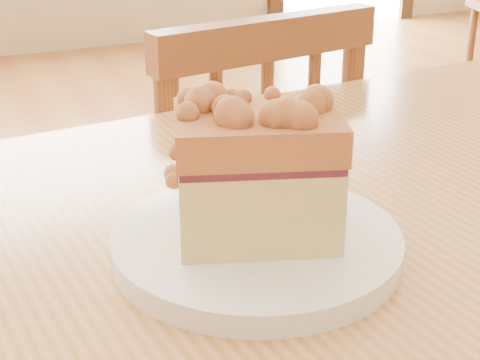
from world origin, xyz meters
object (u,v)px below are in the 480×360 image
object	(u,v)px
cafe_table_main	(370,359)
cake_slice	(254,164)
cafe_chair_main	(218,249)
plate	(256,244)

from	to	relation	value
cafe_table_main	cake_slice	size ratio (longest dim) A/B	8.61
cafe_table_main	cafe_chair_main	distance (m)	0.63
plate	cake_slice	size ratio (longest dim) A/B	1.59
cafe_chair_main	plate	bearing A→B (deg)	61.37
plate	cake_slice	bearing A→B (deg)	116.37
cafe_chair_main	plate	xyz separation A→B (m)	(-0.19, -0.56, 0.33)
cafe_chair_main	cake_slice	world-z (taller)	cake_slice
cafe_table_main	cake_slice	bearing A→B (deg)	159.21
cafe_table_main	plate	xyz separation A→B (m)	(-0.09, 0.02, 0.12)
plate	cake_slice	xyz separation A→B (m)	(-0.00, 0.00, 0.06)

